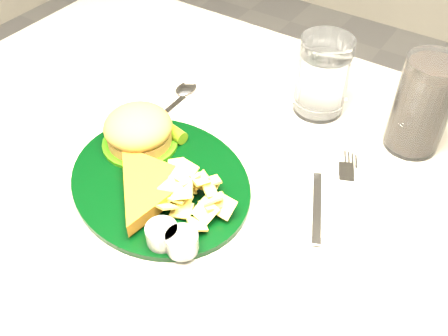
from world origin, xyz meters
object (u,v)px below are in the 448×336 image
(fork_napkin, at_px, (320,202))
(dinner_plate, at_px, (158,167))
(cola_glass, at_px, (422,105))
(table, at_px, (226,293))
(water_glass, at_px, (323,76))

(fork_napkin, bearing_deg, dinner_plate, 177.95)
(cola_glass, bearing_deg, table, -137.58)
(dinner_plate, distance_m, cola_glass, 0.41)
(dinner_plate, xyz_separation_m, cola_glass, (0.28, 0.29, 0.04))
(dinner_plate, xyz_separation_m, fork_napkin, (0.22, 0.09, -0.03))
(dinner_plate, bearing_deg, water_glass, 89.62)
(dinner_plate, relative_size, cola_glass, 1.92)
(water_glass, bearing_deg, fork_napkin, -63.06)
(table, distance_m, water_glass, 0.49)
(water_glass, height_order, cola_glass, cola_glass)
(dinner_plate, bearing_deg, fork_napkin, 43.93)
(table, bearing_deg, cola_glass, 42.42)
(table, xyz_separation_m, fork_napkin, (0.16, 0.00, 0.38))
(water_glass, bearing_deg, dinner_plate, -111.16)
(table, xyz_separation_m, water_glass, (0.06, 0.20, 0.44))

